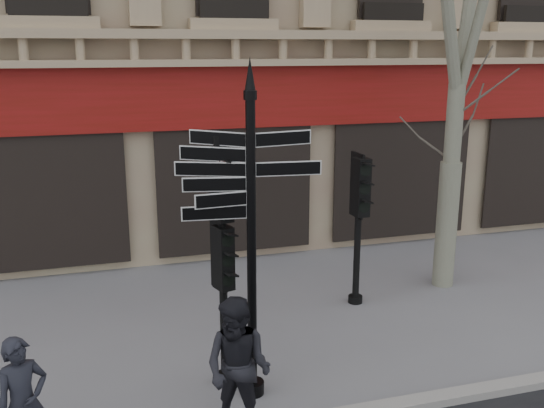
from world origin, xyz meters
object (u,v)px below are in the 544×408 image
Objects in this scene: traffic_signal_main at (222,232)px; pedestrian_a at (23,404)px; traffic_signal_secondary at (359,203)px; fingerpost at (251,178)px; pedestrian_b at (238,369)px.

traffic_signal_main is 2.24× the size of pedestrian_a.
traffic_signal_main is at bearing -147.81° from traffic_signal_secondary.
pedestrian_a is (-5.40, -3.14, -1.12)m from traffic_signal_secondary.
pedestrian_a is (-2.80, -0.72, -2.24)m from fingerpost.
fingerpost is at bearing -139.63° from traffic_signal_secondary.
pedestrian_b is (-2.98, -3.25, -1.02)m from traffic_signal_secondary.
traffic_signal_main reaches higher than pedestrian_b.
traffic_signal_secondary is 6.34m from pedestrian_a.
pedestrian_a is (-2.50, -1.13, -1.44)m from traffic_signal_main.
traffic_signal_main is (-0.30, 0.41, -0.80)m from fingerpost.
traffic_signal_main is 3.54m from traffic_signal_secondary.
traffic_signal_secondary reaches higher than pedestrian_a.
traffic_signal_secondary is (2.59, 2.42, -1.11)m from fingerpost.
traffic_signal_secondary is 4.53m from pedestrian_b.
traffic_signal_secondary is at bearing 3.11° from pedestrian_a.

